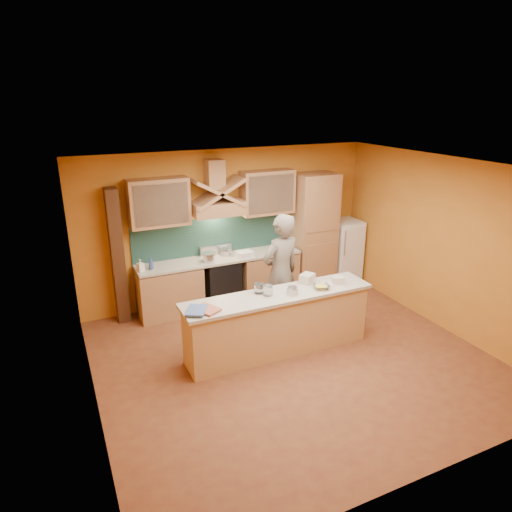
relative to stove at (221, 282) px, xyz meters
name	(u,v)px	position (x,y,z in m)	size (l,w,h in m)	color
floor	(293,359)	(0.30, -2.20, -0.45)	(5.50, 5.00, 0.01)	brown
ceiling	(299,168)	(0.30, -2.20, 2.35)	(5.50, 5.00, 0.01)	white
wall_back	(229,226)	(0.30, 0.30, 0.95)	(5.50, 0.02, 2.80)	#C07525
wall_front	(432,362)	(0.30, -4.70, 0.95)	(5.50, 0.02, 2.80)	#C07525
wall_left	(85,307)	(-2.45, -2.20, 0.95)	(0.02, 5.00, 2.80)	#C07525
wall_right	(444,245)	(3.05, -2.20, 0.95)	(0.02, 5.00, 2.80)	#C07525
base_cabinet_left	(170,292)	(-0.95, 0.00, -0.02)	(1.10, 0.60, 0.86)	#AF7B50
base_cabinet_right	(267,275)	(0.95, 0.00, -0.02)	(1.10, 0.60, 0.86)	#AF7B50
counter_top	(220,259)	(0.00, 0.00, 0.45)	(3.00, 0.62, 0.04)	#B9B09C
stove	(221,282)	(0.00, 0.00, 0.00)	(0.60, 0.58, 0.90)	black
backsplash	(214,236)	(0.00, 0.28, 0.80)	(3.00, 0.03, 0.70)	#1B3B36
range_hood	(218,208)	(0.00, 0.05, 1.37)	(0.92, 0.50, 0.24)	#AF7B50
hood_chimney	(215,174)	(0.00, 0.15, 1.95)	(0.30, 0.30, 0.50)	#AF7B50
upper_cabinet_left	(159,202)	(-1.00, 0.12, 1.55)	(1.00, 0.35, 0.80)	#AF7B50
upper_cabinet_right	(267,192)	(1.00, 0.12, 1.55)	(1.00, 0.35, 0.80)	#AF7B50
pantry_column	(313,232)	(1.95, 0.00, 0.70)	(0.80, 0.60, 2.30)	#AF7B50
fridge	(344,251)	(2.70, 0.00, 0.20)	(0.58, 0.60, 1.30)	white
trim_column_left	(117,257)	(-1.75, 0.15, 0.70)	(0.20, 0.30, 2.30)	#472816
island_body	(278,325)	(0.20, -1.90, -0.01)	(2.80, 0.55, 0.88)	tan
island_top	(278,295)	(0.20, -1.90, 0.47)	(2.90, 0.62, 0.05)	#B9B09C
person	(281,273)	(0.56, -1.27, 0.53)	(0.72, 0.47, 1.96)	#70665B
pot_large	(209,258)	(-0.25, -0.13, 0.54)	(0.22, 0.22, 0.17)	silver
pot_small	(225,253)	(0.14, 0.08, 0.51)	(0.18, 0.18, 0.13)	silver
soap_bottle_a	(140,265)	(-1.43, -0.09, 0.58)	(0.10, 0.10, 0.21)	white
soap_bottle_b	(151,263)	(-1.25, -0.06, 0.58)	(0.08, 0.08, 0.22)	#364F95
bowl_back	(278,246)	(1.20, 0.06, 0.50)	(0.22, 0.22, 0.07)	silver
dish_rack	(245,254)	(0.42, -0.16, 0.52)	(0.29, 0.23, 0.10)	white
book_lower	(200,313)	(-1.04, -2.04, 0.51)	(0.25, 0.34, 0.03)	#BA5E42
book_upper	(187,310)	(-1.18, -1.92, 0.53)	(0.25, 0.34, 0.03)	#46639A
jar_large	(259,288)	(-0.05, -1.75, 0.57)	(0.14, 0.14, 0.14)	silver
jar_small	(268,290)	(0.04, -1.88, 0.57)	(0.13, 0.13, 0.16)	silver
kitchen_scale	(292,291)	(0.37, -2.00, 0.55)	(0.12, 0.12, 0.10)	silver
mixing_bowl	(321,286)	(0.87, -1.99, 0.53)	(0.25, 0.25, 0.06)	white
cloth	(328,284)	(1.04, -1.92, 0.50)	(0.22, 0.16, 0.01)	beige
grocery_bag_a	(307,278)	(0.79, -1.71, 0.57)	(0.22, 0.17, 0.14)	beige
grocery_bag_b	(338,280)	(1.21, -1.94, 0.55)	(0.18, 0.14, 0.11)	beige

